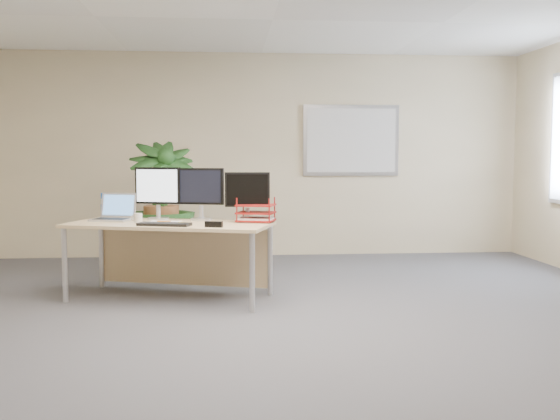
{
  "coord_description": "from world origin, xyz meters",
  "views": [
    {
      "loc": [
        -0.46,
        -4.36,
        1.33
      ],
      "look_at": [
        -0.07,
        0.35,
        0.93
      ],
      "focal_mm": 40.0,
      "sensor_mm": 36.0,
      "label": 1
    }
  ],
  "objects": [
    {
      "name": "orange_pen",
      "position": [
        -1.06,
        1.46,
        0.73
      ],
      "size": [
        0.13,
        0.02,
        0.01
      ],
      "primitive_type": "cylinder",
      "rotation": [
        0.0,
        1.57,
        -0.12
      ],
      "color": "orange",
      "rests_on": "spiral_notebook"
    },
    {
      "name": "laptop",
      "position": [
        -1.56,
        1.76,
        0.78
      ],
      "size": [
        0.44,
        0.41,
        0.26
      ],
      "color": "#B3B3B8",
      "rests_on": "desk"
    },
    {
      "name": "monitor_left",
      "position": [
        -1.14,
        1.78,
        1.01
      ],
      "size": [
        0.45,
        0.21,
        0.51
      ],
      "color": "#BABABF",
      "rests_on": "desk"
    },
    {
      "name": "letter_tray",
      "position": [
        -0.2,
        1.48,
        0.79
      ],
      "size": [
        0.4,
        0.35,
        0.16
      ],
      "color": "maroon",
      "rests_on": "desk"
    },
    {
      "name": "yellow_highlighter",
      "position": [
        -0.86,
        1.36,
        0.72
      ],
      "size": [
        0.11,
        0.08,
        0.02
      ],
      "primitive_type": "cylinder",
      "rotation": [
        0.0,
        1.57,
        -0.57
      ],
      "color": "#FFFD1A",
      "rests_on": "desk"
    },
    {
      "name": "keyboard",
      "position": [
        -1.03,
        1.23,
        0.73
      ],
      "size": [
        0.5,
        0.29,
        0.03
      ],
      "primitive_type": "cube",
      "rotation": [
        0.0,
        0.0,
        -0.29
      ],
      "color": "black",
      "rests_on": "desk"
    },
    {
      "name": "floor",
      "position": [
        0.0,
        0.0,
        0.0
      ],
      "size": [
        8.0,
        8.0,
        0.0
      ],
      "primitive_type": "plane",
      "color": "#414246",
      "rests_on": "ground"
    },
    {
      "name": "stapler",
      "position": [
        -0.59,
        1.07,
        0.74
      ],
      "size": [
        0.16,
        0.08,
        0.05
      ],
      "primitive_type": "cube",
      "rotation": [
        0.0,
        0.0,
        -0.29
      ],
      "color": "black",
      "rests_on": "desk"
    },
    {
      "name": "back_wall",
      "position": [
        0.0,
        4.0,
        1.35
      ],
      "size": [
        7.0,
        0.04,
        2.7
      ],
      "primitive_type": "cube",
      "color": "#C0AE88",
      "rests_on": "floor"
    },
    {
      "name": "floor_plant",
      "position": [
        -1.22,
        2.79,
        0.75
      ],
      "size": [
        1.04,
        1.04,
        1.5
      ],
      "primitive_type": "imported",
      "rotation": [
        0.0,
        0.0,
        0.28
      ],
      "color": "#163C16",
      "rests_on": "floor"
    },
    {
      "name": "desk",
      "position": [
        -0.98,
        1.57,
        0.57
      ],
      "size": [
        2.01,
        1.29,
        0.72
      ],
      "color": "#D9BB80",
      "rests_on": "floor"
    },
    {
      "name": "whiteboard",
      "position": [
        1.2,
        3.97,
        1.55
      ],
      "size": [
        1.3,
        0.04,
        0.95
      ],
      "color": "#ACACB1",
      "rests_on": "back_wall"
    },
    {
      "name": "monitor_right",
      "position": [
        -0.72,
        1.68,
        1.01
      ],
      "size": [
        0.45,
        0.21,
        0.5
      ],
      "color": "#BABABF",
      "rests_on": "desk"
    },
    {
      "name": "spiral_notebook",
      "position": [
        -1.06,
        1.46,
        0.72
      ],
      "size": [
        0.33,
        0.28,
        0.01
      ],
      "primitive_type": "cube",
      "rotation": [
        0.0,
        0.0,
        -0.28
      ],
      "color": "silver",
      "rests_on": "desk"
    },
    {
      "name": "water_bottle",
      "position": [
        -1.7,
        1.98,
        0.84
      ],
      "size": [
        0.06,
        0.06,
        0.25
      ],
      "color": "silver",
      "rests_on": "desk"
    },
    {
      "name": "monitor_dark",
      "position": [
        -0.28,
        1.49,
        0.99
      ],
      "size": [
        0.42,
        0.19,
        0.47
      ],
      "color": "#BABABF",
      "rests_on": "desk"
    },
    {
      "name": "coffee_mug",
      "position": [
        -1.3,
        1.52,
        0.76
      ],
      "size": [
        0.11,
        0.08,
        0.09
      ],
      "color": "silver",
      "rests_on": "desk"
    }
  ]
}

